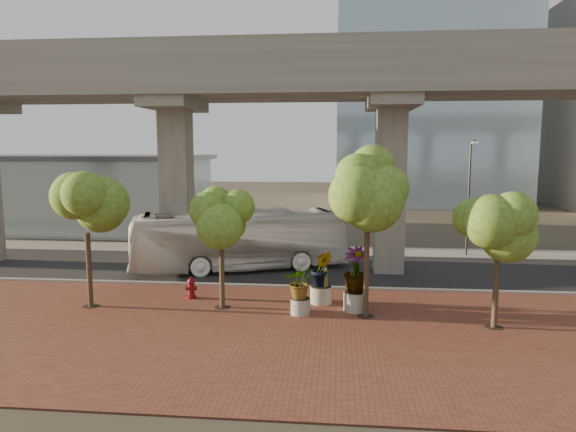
# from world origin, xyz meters

# --- Properties ---
(ground) EXTENTS (160.00, 160.00, 0.00)m
(ground) POSITION_xyz_m (0.00, 0.00, 0.00)
(ground) COLOR #393429
(ground) RESTS_ON ground
(brick_plaza) EXTENTS (70.00, 13.00, 0.06)m
(brick_plaza) POSITION_xyz_m (0.00, -8.00, 0.03)
(brick_plaza) COLOR brown
(brick_plaza) RESTS_ON ground
(asphalt_road) EXTENTS (90.00, 8.00, 0.04)m
(asphalt_road) POSITION_xyz_m (0.00, 2.00, 0.02)
(asphalt_road) COLOR black
(asphalt_road) RESTS_ON ground
(curb_strip) EXTENTS (70.00, 0.25, 0.16)m
(curb_strip) POSITION_xyz_m (0.00, -2.00, 0.08)
(curb_strip) COLOR gray
(curb_strip) RESTS_ON ground
(far_sidewalk) EXTENTS (90.00, 3.00, 0.06)m
(far_sidewalk) POSITION_xyz_m (0.00, 7.50, 0.03)
(far_sidewalk) COLOR gray
(far_sidewalk) RESTS_ON ground
(transit_viaduct) EXTENTS (72.00, 5.60, 12.40)m
(transit_viaduct) POSITION_xyz_m (0.00, 2.00, 7.29)
(transit_viaduct) COLOR gray
(transit_viaduct) RESTS_ON ground
(station_pavilion) EXTENTS (23.00, 13.00, 6.30)m
(station_pavilion) POSITION_xyz_m (-20.00, 16.00, 3.22)
(station_pavilion) COLOR #A6BCBE
(station_pavilion) RESTS_ON ground
(transit_bus) EXTENTS (12.46, 6.64, 3.40)m
(transit_bus) POSITION_xyz_m (-2.28, 1.64, 1.70)
(transit_bus) COLOR silver
(transit_bus) RESTS_ON ground
(fire_hydrant) EXTENTS (0.49, 0.44, 0.98)m
(fire_hydrant) POSITION_xyz_m (-3.45, -4.28, 0.53)
(fire_hydrant) COLOR maroon
(fire_hydrant) RESTS_ON ground
(planter_front) EXTENTS (1.88, 1.88, 2.07)m
(planter_front) POSITION_xyz_m (1.67, -6.06, 1.32)
(planter_front) COLOR #ADA89D
(planter_front) RESTS_ON ground
(planter_right) EXTENTS (2.53, 2.53, 2.70)m
(planter_right) POSITION_xyz_m (3.97, -5.38, 1.70)
(planter_right) COLOR #ADA79C
(planter_right) RESTS_ON ground
(planter_left) EXTENTS (2.13, 2.13, 2.35)m
(planter_left) POSITION_xyz_m (2.47, -4.46, 1.48)
(planter_left) COLOR #9F9C90
(planter_left) RESTS_ON ground
(street_tree_far_west) EXTENTS (3.55, 3.55, 5.88)m
(street_tree_far_west) POSITION_xyz_m (-7.45, -5.89, 4.31)
(street_tree_far_west) COLOR #4A3A2A
(street_tree_far_west) RESTS_ON ground
(street_tree_near_west) EXTENTS (3.22, 3.22, 5.49)m
(street_tree_near_west) POSITION_xyz_m (-1.74, -5.48, 4.06)
(street_tree_near_west) COLOR #4A3A2A
(street_tree_near_west) RESTS_ON ground
(street_tree_near_east) EXTENTS (3.78, 3.78, 6.92)m
(street_tree_near_east) POSITION_xyz_m (4.34, -6.11, 5.24)
(street_tree_near_east) COLOR #4A3A2A
(street_tree_near_east) RESTS_ON ground
(street_tree_far_east) EXTENTS (3.31, 3.31, 5.41)m
(street_tree_far_east) POSITION_xyz_m (9.16, -6.95, 3.95)
(street_tree_far_east) COLOR #4A3A2A
(street_tree_far_east) RESTS_ON ground
(streetlamp_west) EXTENTS (0.41, 1.19, 8.21)m
(streetlamp_west) POSITION_xyz_m (-7.86, 5.94, 4.79)
(streetlamp_west) COLOR #2B2A2F
(streetlamp_west) RESTS_ON ground
(streetlamp_east) EXTENTS (0.36, 1.06, 7.34)m
(streetlamp_east) POSITION_xyz_m (11.45, 6.78, 4.29)
(streetlamp_east) COLOR #292A2E
(streetlamp_east) RESTS_ON ground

